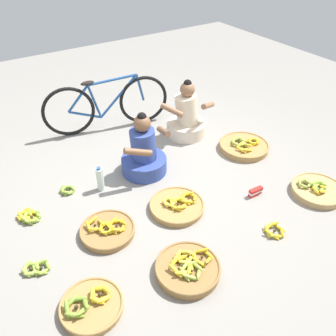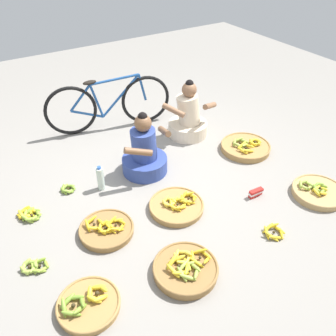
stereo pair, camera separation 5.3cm
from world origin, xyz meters
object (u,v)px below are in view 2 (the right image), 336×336
at_px(banana_basket_front_left, 186,269).
at_px(vendor_woman_front, 145,154).
at_px(vendor_woman_behind, 188,118).
at_px(banana_basket_mid_left, 318,192).
at_px(banana_basket_near_vendor, 246,147).
at_px(banana_basket_back_right, 177,206).
at_px(loose_bananas_near_bicycle, 68,189).
at_px(banana_basket_mid_right, 107,229).
at_px(loose_bananas_back_left, 273,232).
at_px(loose_bananas_back_center, 29,214).
at_px(banana_basket_front_center, 88,304).
at_px(loose_bananas_front_right, 33,267).
at_px(bicycle_leaning, 109,104).
at_px(water_bottle, 101,178).
at_px(packet_carton_stack, 256,193).

bearing_deg(banana_basket_front_left, vendor_woman_front, 74.15).
relative_size(vendor_woman_behind, banana_basket_mid_left, 1.39).
xyz_separation_m(vendor_woman_front, banana_basket_near_vendor, (1.29, -0.29, -0.19)).
height_order(banana_basket_back_right, loose_bananas_near_bicycle, banana_basket_back_right).
bearing_deg(loose_bananas_near_bicycle, banana_basket_mid_right, -82.14).
bearing_deg(banana_basket_back_right, vendor_woman_behind, 51.14).
xyz_separation_m(loose_bananas_back_left, loose_bananas_back_center, (-1.90, 1.46, 0.00)).
relative_size(banana_basket_front_center, loose_bananas_front_right, 2.02).
bearing_deg(loose_bananas_back_center, banana_basket_mid_left, -25.65).
relative_size(bicycle_leaning, banana_basket_front_left, 3.00).
height_order(banana_basket_front_left, water_bottle, water_bottle).
height_order(banana_basket_near_vendor, loose_bananas_near_bicycle, banana_basket_near_vendor).
xyz_separation_m(vendor_woman_front, banana_basket_mid_right, (-0.78, -0.66, -0.20)).
distance_m(vendor_woman_front, loose_bananas_near_bicycle, 0.93).
xyz_separation_m(banana_basket_front_center, banana_basket_mid_left, (2.59, -0.05, 0.00)).
height_order(loose_bananas_front_right, loose_bananas_back_center, loose_bananas_back_center).
relative_size(banana_basket_near_vendor, banana_basket_mid_left, 1.12).
bearing_deg(loose_bananas_near_bicycle, loose_bananas_back_left, -48.74).
xyz_separation_m(vendor_woman_behind, banana_basket_front_left, (-1.29, -1.85, -0.20)).
xyz_separation_m(banana_basket_mid_right, packet_carton_stack, (1.57, -0.35, 0.00)).
relative_size(vendor_woman_front, bicycle_leaning, 0.46).
relative_size(loose_bananas_back_center, loose_bananas_near_bicycle, 1.45).
bearing_deg(banana_basket_mid_left, loose_bananas_front_right, 167.34).
relative_size(vendor_woman_front, loose_bananas_back_left, 3.37).
height_order(banana_basket_near_vendor, water_bottle, water_bottle).
distance_m(banana_basket_near_vendor, loose_bananas_back_left, 1.43).
bearing_deg(vendor_woman_front, loose_bananas_back_left, -70.23).
bearing_deg(banana_basket_mid_left, vendor_woman_front, 135.08).
bearing_deg(vendor_woman_behind, banana_basket_mid_right, -147.19).
bearing_deg(banana_basket_front_center, bicycle_leaning, 61.85).
relative_size(banana_basket_front_left, loose_bananas_near_bicycle, 3.03).
xyz_separation_m(banana_basket_front_left, loose_bananas_back_center, (-0.95, 1.38, -0.02)).
height_order(banana_basket_near_vendor, banana_basket_back_right, banana_basket_near_vendor).
bearing_deg(bicycle_leaning, loose_bananas_near_bicycle, -134.11).
xyz_separation_m(bicycle_leaning, banana_basket_front_center, (-1.31, -2.44, -0.32)).
distance_m(loose_bananas_back_left, packet_carton_stack, 0.55).
bearing_deg(water_bottle, packet_carton_stack, -36.17).
relative_size(bicycle_leaning, loose_bananas_back_center, 6.27).
relative_size(banana_basket_front_left, packet_carton_stack, 3.38).
relative_size(banana_basket_front_center, packet_carton_stack, 3.00).
xyz_separation_m(banana_basket_near_vendor, banana_basket_front_left, (-1.70, -1.15, 0.00)).
distance_m(banana_basket_near_vendor, loose_bananas_front_right, 2.81).
xyz_separation_m(banana_basket_back_right, packet_carton_stack, (0.82, -0.28, 0.00)).
bearing_deg(banana_basket_mid_right, loose_bananas_back_center, 133.01).
relative_size(banana_basket_mid_left, packet_carton_stack, 3.39).
height_order(vendor_woman_behind, banana_basket_near_vendor, vendor_woman_behind).
distance_m(vendor_woman_front, loose_bananas_back_left, 1.62).
distance_m(loose_bananas_back_center, water_bottle, 0.80).
distance_m(vendor_woman_front, banana_basket_near_vendor, 1.34).
height_order(vendor_woman_behind, packet_carton_stack, vendor_woman_behind).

